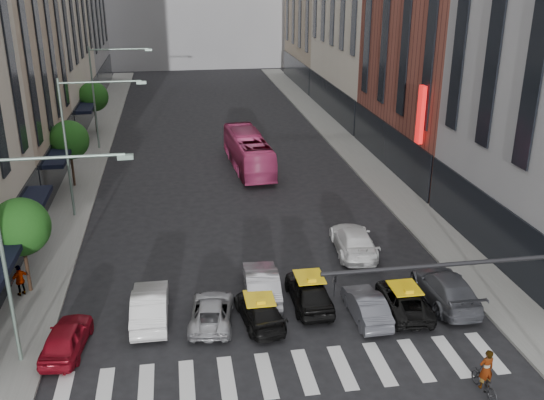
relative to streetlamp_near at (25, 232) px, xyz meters
name	(u,v)px	position (x,y,z in m)	size (l,w,h in m)	color
ground	(298,397)	(10.04, -4.00, -5.90)	(160.00, 160.00, 0.00)	black
sidewalk_left	(86,170)	(-1.46, 26.00, -5.83)	(3.00, 96.00, 0.15)	slate
sidewalk_right	(358,156)	(21.54, 26.00, -5.83)	(3.00, 96.00, 0.15)	slate
building_right_b	(448,2)	(27.04, 23.00, 7.10)	(8.00, 18.00, 26.00)	brown
tree_near	(20,227)	(-1.76, 6.00, -2.25)	(2.88, 2.88, 4.95)	black
tree_mid	(69,140)	(-1.76, 22.00, -2.25)	(2.88, 2.88, 4.95)	black
tree_far	(93,97)	(-1.76, 38.00, -2.25)	(2.88, 2.88, 4.95)	black
streetlamp_near	(25,232)	(0.00, 0.00, 0.00)	(5.38, 0.25, 9.00)	gray
streetlamp_mid	(80,130)	(0.00, 16.00, 0.00)	(5.38, 0.25, 9.00)	gray
streetlamp_far	(104,84)	(0.00, 32.00, 0.00)	(5.38, 0.25, 9.00)	gray
traffic_signal	(513,292)	(17.74, -5.00, -1.43)	(10.10, 0.20, 6.00)	black
liberty_sign	(421,115)	(22.64, 16.00, 0.10)	(0.30, 0.70, 4.00)	red
car_red	(66,338)	(0.84, 0.53, -5.23)	(1.58, 3.94, 1.34)	maroon
car_white_front	(150,305)	(4.33, 2.47, -5.14)	(1.62, 4.65, 1.53)	silver
car_silver	(212,311)	(7.14, 1.80, -5.32)	(1.94, 4.20, 1.17)	#9C9DA2
taxi_left	(259,310)	(9.34, 1.49, -5.29)	(1.71, 4.21, 1.22)	black
taxi_center	(309,291)	(11.94, 2.61, -5.15)	(1.79, 4.44, 1.51)	black
car_grey_mid	(366,306)	(14.34, 1.01, -5.25)	(1.38, 3.95, 1.30)	#484950
taxi_right	(404,299)	(16.30, 1.32, -5.29)	(2.04, 4.43, 1.23)	black
car_grey_curb	(445,287)	(18.64, 1.86, -5.14)	(2.13, 5.25, 1.52)	#484A50
car_row2_left	(261,283)	(9.76, 3.71, -5.13)	(1.63, 4.68, 1.54)	#A5A5AA
car_row2_right	(353,240)	(15.75, 7.91, -5.14)	(2.14, 5.26, 1.53)	white
bus	(248,151)	(11.70, 24.35, -4.44)	(2.46, 10.51, 2.93)	#B83669
motorcycle	(484,383)	(17.22, -4.91, -5.45)	(0.61, 1.74, 0.91)	black
rider	(488,354)	(17.22, -4.91, -4.14)	(0.62, 0.41, 1.70)	gray
pedestrian_far	(20,280)	(-2.07, 5.60, -4.94)	(0.96, 0.40, 1.64)	gray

